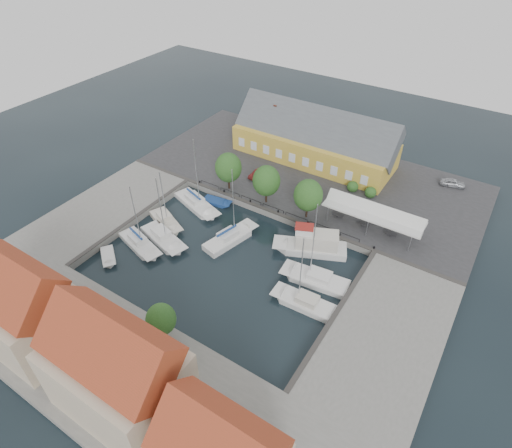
{
  "coord_description": "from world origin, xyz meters",
  "views": [
    {
      "loc": [
        25.8,
        -34.19,
        39.78
      ],
      "look_at": [
        0.0,
        6.0,
        1.5
      ],
      "focal_mm": 30.0,
      "sensor_mm": 36.0,
      "label": 1
    }
  ],
  "objects": [
    {
      "name": "west_boat_c",
      "position": [
        -10.12,
        -2.61,
        0.26
      ],
      "size": [
        8.81,
        4.9,
        11.47
      ],
      "color": "silver",
      "rests_on": "ground"
    },
    {
      "name": "west_boat_b",
      "position": [
        -12.42,
        0.46,
        0.26
      ],
      "size": [
        7.43,
        5.06,
        9.93
      ],
      "color": "beige",
      "rests_on": "ground"
    },
    {
      "name": "east_quay",
      "position": [
        22.0,
        -2.0,
        0.5
      ],
      "size": [
        12.0,
        24.0,
        1.0
      ],
      "primitive_type": "cube",
      "color": "slate",
      "rests_on": "ground"
    },
    {
      "name": "west_boat_d",
      "position": [
        -12.02,
        -5.34,
        0.27
      ],
      "size": [
        8.45,
        4.58,
        11.0
      ],
      "color": "silver",
      "rests_on": "ground"
    },
    {
      "name": "ground",
      "position": [
        0.0,
        0.0,
        0.0
      ],
      "size": [
        140.0,
        140.0,
        0.0
      ],
      "primitive_type": "plane",
      "color": "black",
      "rests_on": "ground"
    },
    {
      "name": "car_silver",
      "position": [
        21.24,
        32.13,
        1.66
      ],
      "size": [
        4.15,
        2.5,
        1.32
      ],
      "primitive_type": "imported",
      "rotation": [
        0.0,
        0.0,
        1.83
      ],
      "color": "#AFB1B7",
      "rests_on": "north_quay"
    },
    {
      "name": "launch_sw",
      "position": [
        -13.85,
        -9.42,
        0.09
      ],
      "size": [
        4.46,
        3.86,
        0.98
      ],
      "color": "silver",
      "rests_on": "ground"
    },
    {
      "name": "tent_canopy",
      "position": [
        14.0,
        14.5,
        3.68
      ],
      "size": [
        14.0,
        4.0,
        2.83
      ],
      "color": "silver",
      "rests_on": "north_quay"
    },
    {
      "name": "west_boat_a",
      "position": [
        -11.34,
        6.37,
        0.27
      ],
      "size": [
        9.88,
        5.58,
        12.61
      ],
      "color": "silver",
      "rests_on": "ground"
    },
    {
      "name": "trawler",
      "position": [
        8.75,
        6.74,
        1.02
      ],
      "size": [
        10.37,
        6.82,
        5.0
      ],
      "color": "silver",
      "rests_on": "ground"
    },
    {
      "name": "west_quay",
      "position": [
        -22.0,
        -2.0,
        0.5
      ],
      "size": [
        12.0,
        24.0,
        1.0
      ],
      "primitive_type": "cube",
      "color": "slate",
      "rests_on": "ground"
    },
    {
      "name": "south_bank",
      "position": [
        0.0,
        -21.0,
        0.5
      ],
      "size": [
        56.0,
        14.0,
        1.0
      ],
      "primitive_type": "cube",
      "color": "slate",
      "rests_on": "ground"
    },
    {
      "name": "east_boat_a",
      "position": [
        11.76,
        1.85,
        0.26
      ],
      "size": [
        9.13,
        3.88,
        12.47
      ],
      "color": "silver",
      "rests_on": "ground"
    },
    {
      "name": "car_red",
      "position": [
        -6.96,
        17.41,
        1.6
      ],
      "size": [
        1.92,
        3.8,
        1.2
      ],
      "primitive_type": "imported",
      "rotation": [
        0.0,
        0.0,
        -0.19
      ],
      "color": "maroon",
      "rests_on": "north_quay"
    },
    {
      "name": "center_sailboat",
      "position": [
        -2.04,
        2.36,
        0.36
      ],
      "size": [
        4.49,
        8.98,
        12.01
      ],
      "color": "silver",
      "rests_on": "ground"
    },
    {
      "name": "townhouses",
      "position": [
        1.93,
        -23.24,
        5.82
      ],
      "size": [
        36.3,
        8.5,
        12.0
      ],
      "color": "#BBA890",
      "rests_on": "south_bank"
    },
    {
      "name": "warehouse",
      "position": [
        -2.6,
        28.36,
        4.43
      ],
      "size": [
        28.56,
        14.0,
        9.55
      ],
      "color": "gold",
      "rests_on": "north_quay"
    },
    {
      "name": "quay_trees",
      "position": [
        -2.0,
        12.0,
        4.88
      ],
      "size": [
        18.2,
        4.2,
        6.3
      ],
      "color": "black",
      "rests_on": "north_quay"
    },
    {
      "name": "quay_edge_fittings",
      "position": [
        0.02,
        4.75,
        1.06
      ],
      "size": [
        56.0,
        24.72,
        0.4
      ],
      "color": "#383533",
      "rests_on": "north_quay"
    },
    {
      "name": "north_quay",
      "position": [
        0.0,
        23.0,
        0.5
      ],
      "size": [
        56.0,
        26.0,
        1.0
      ],
      "primitive_type": "cube",
      "color": "#2D2D30",
      "rests_on": "ground"
    },
    {
      "name": "launch_nw",
      "position": [
        -9.18,
        8.71,
        0.09
      ],
      "size": [
        4.88,
        2.48,
        0.88
      ],
      "color": "navy",
      "rests_on": "ground"
    },
    {
      "name": "east_boat_b",
      "position": [
        12.29,
        -2.4,
        0.26
      ],
      "size": [
        8.05,
        2.92,
        10.87
      ],
      "color": "silver",
      "rests_on": "ground"
    }
  ]
}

